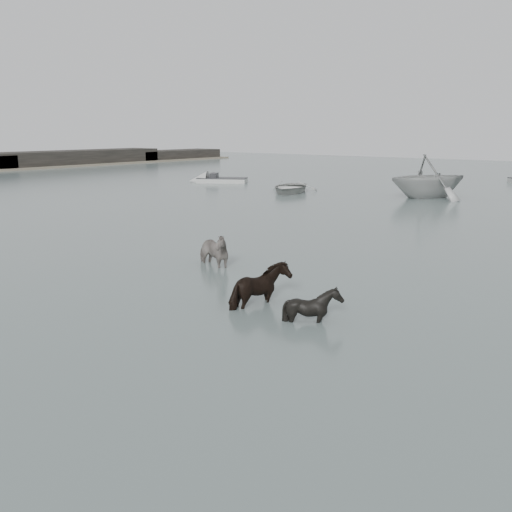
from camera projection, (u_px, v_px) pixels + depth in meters
name	position (u px, v px, depth m)	size (l,w,h in m)	color
ground	(267.00, 307.00, 13.47)	(140.00, 140.00, 0.00)	#566663
pony_pinto	(211.00, 244.00, 17.36)	(0.75, 1.65, 1.39)	black
pony_dark	(261.00, 278.00, 13.45)	(1.34, 1.14, 1.35)	black
pony_black	(313.00, 296.00, 12.35)	(0.93, 1.05, 1.16)	black
rowboat_lead	(290.00, 186.00, 37.67)	(3.10, 4.34, 0.90)	#B1B2AD
rowboat_trail	(429.00, 175.00, 34.65)	(4.53, 5.25, 2.77)	#A4A6A4
skiff_outer	(222.00, 178.00, 44.68)	(5.31, 1.60, 0.75)	#B0B1AC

